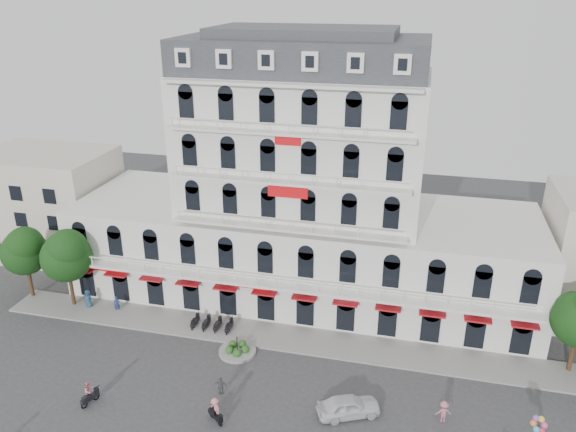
% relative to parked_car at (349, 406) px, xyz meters
% --- Properties ---
extents(ground, '(120.00, 120.00, 0.00)m').
position_rel_parked_car_xyz_m(ground, '(-7.27, -0.80, -0.79)').
color(ground, '#38383A').
rests_on(ground, ground).
extents(sidewalk, '(53.00, 4.00, 0.16)m').
position_rel_parked_car_xyz_m(sidewalk, '(-7.27, 8.20, -0.71)').
color(sidewalk, gray).
rests_on(sidewalk, ground).
extents(main_building, '(45.00, 15.00, 25.80)m').
position_rel_parked_car_xyz_m(main_building, '(-7.27, 17.20, 9.17)').
color(main_building, silver).
rests_on(main_building, ground).
extents(flank_building_west, '(14.00, 10.00, 12.00)m').
position_rel_parked_car_xyz_m(flank_building_west, '(-37.27, 19.20, 5.21)').
color(flank_building_west, beige).
rests_on(flank_building_west, ground).
extents(traffic_island, '(3.20, 3.20, 1.60)m').
position_rel_parked_car_xyz_m(traffic_island, '(-10.27, 5.20, -0.53)').
color(traffic_island, gray).
rests_on(traffic_island, ground).
extents(parked_scooter_row, '(4.40, 1.80, 1.10)m').
position_rel_parked_car_xyz_m(parked_scooter_row, '(-13.62, 8.00, -0.79)').
color(parked_scooter_row, black).
rests_on(parked_scooter_row, ground).
extents(tree_west_outer, '(4.50, 4.48, 7.76)m').
position_rel_parked_car_xyz_m(tree_west_outer, '(-33.22, 9.18, 4.56)').
color(tree_west_outer, '#382314').
rests_on(tree_west_outer, ground).
extents(tree_west_inner, '(4.76, 4.76, 8.25)m').
position_rel_parked_car_xyz_m(tree_west_inner, '(-28.22, 8.68, 4.90)').
color(tree_west_inner, '#382314').
rests_on(tree_west_inner, ground).
extents(parked_car, '(4.98, 3.63, 1.58)m').
position_rel_parked_car_xyz_m(parked_car, '(0.00, 0.00, 0.00)').
color(parked_car, silver).
rests_on(parked_car, ground).
extents(rider_southwest, '(0.82, 1.65, 1.99)m').
position_rel_parked_car_xyz_m(rider_southwest, '(-18.98, -3.42, 0.20)').
color(rider_southwest, black).
rests_on(rider_southwest, ground).
extents(rider_center, '(1.42, 1.19, 2.04)m').
position_rel_parked_car_xyz_m(rider_center, '(-9.19, -2.94, 0.27)').
color(rider_center, black).
rests_on(rider_center, ground).
extents(pedestrian_left, '(0.97, 0.66, 1.91)m').
position_rel_parked_car_xyz_m(pedestrian_left, '(-26.61, 8.70, 0.17)').
color(pedestrian_left, navy).
rests_on(pedestrian_left, ground).
extents(pedestrian_mid, '(0.99, 0.48, 1.63)m').
position_rel_parked_car_xyz_m(pedestrian_mid, '(-9.81, -0.10, 0.03)').
color(pedestrian_mid, '#56575E').
rests_on(pedestrian_mid, ground).
extents(pedestrian_right, '(1.25, 0.91, 1.74)m').
position_rel_parked_car_xyz_m(pedestrian_right, '(6.69, 0.91, 0.08)').
color(pedestrian_right, '#C4687F').
rests_on(pedestrian_right, ground).
extents(pedestrian_far, '(0.71, 0.64, 1.64)m').
position_rel_parked_car_xyz_m(pedestrian_far, '(-23.55, 8.70, 0.03)').
color(pedestrian_far, navy).
rests_on(pedestrian_far, ground).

